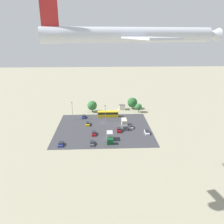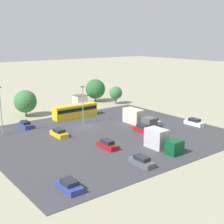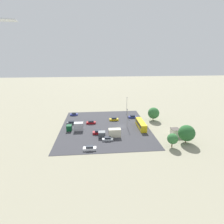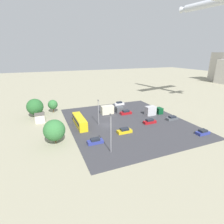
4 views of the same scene
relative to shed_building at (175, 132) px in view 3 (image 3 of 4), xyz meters
The scene contains 19 objects.
ground_plane 23.54m from the shed_building, 60.59° to the left, with size 400.00×400.00×0.00m, color gray.
parking_lot_surface 30.56m from the shed_building, 67.79° to the left, with size 45.86×39.55×0.08m.
shed_building is the anchor object (origin of this frame).
bus 15.03m from the shed_building, 53.29° to the left, with size 11.38×2.63×3.16m.
parked_car_0 31.83m from the shed_building, 82.13° to the left, with size 1.94×4.53×1.66m.
parked_car_1 25.98m from the shed_building, 30.46° to the left, with size 1.78×4.26×1.46m.
parked_car_2 53.23m from the shed_building, 56.46° to the left, with size 1.97×4.06×1.43m.
parked_car_3 30.43m from the shed_building, 50.00° to the left, with size 1.91×4.51×1.52m.
parked_car_4 28.00m from the shed_building, 93.89° to the left, with size 1.89×4.22×1.42m.
parked_car_5 38.27m from the shed_building, 65.13° to the left, with size 1.72×4.53×1.54m.
parked_car_6 47.09m from the shed_building, 69.50° to the left, with size 1.73×4.47×1.47m.
parked_car_7 35.66m from the shed_building, 103.86° to the left, with size 1.80×4.56×1.53m.
parked_truck_0 26.36m from the shed_building, 87.47° to the left, with size 2.41×9.01×3.31m.
parked_truck_1 41.99m from the shed_building, 77.72° to the left, with size 2.56×7.23×3.48m.
tree_near_shed 18.58m from the shed_building, 10.63° to the left, with size 5.66×5.66×6.68m.
tree_apron_mid 10.78m from the shed_building, 150.17° to the left, with size 3.82×3.82×5.27m.
tree_apron_far 6.94m from the shed_building, 168.73° to the right, with size 6.04×6.04×6.98m.
light_pole_lot_centre 32.26m from the shed_building, 28.64° to the left, with size 0.90×0.28×9.81m.
light_pole_lot_edge 21.24m from the shed_building, 59.83° to the left, with size 0.90×0.28×8.62m.
Camera 3 is at (-74.40, 11.27, 31.47)m, focal length 28.00 mm.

